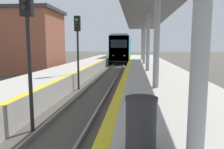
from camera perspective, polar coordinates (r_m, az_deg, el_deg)
train at (r=38.39m, az=2.70°, el=6.81°), size 2.81×16.84×4.38m
signal_near at (r=7.17m, az=-21.18°, el=10.41°), size 0.36×0.31×4.47m
signal_mid at (r=13.50m, az=-8.99°, el=9.23°), size 0.36×0.31×4.47m
station_canopy at (r=15.30m, az=9.54°, el=15.77°), size 3.39×30.17×4.15m
trash_bin at (r=3.71m, az=7.58°, el=-12.53°), size 0.53×0.53×0.89m
station_building at (r=24.96m, az=-26.17°, el=7.82°), size 11.41×5.57×6.30m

